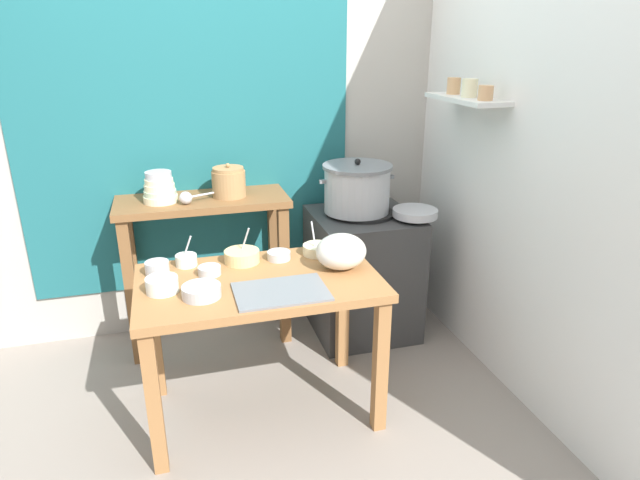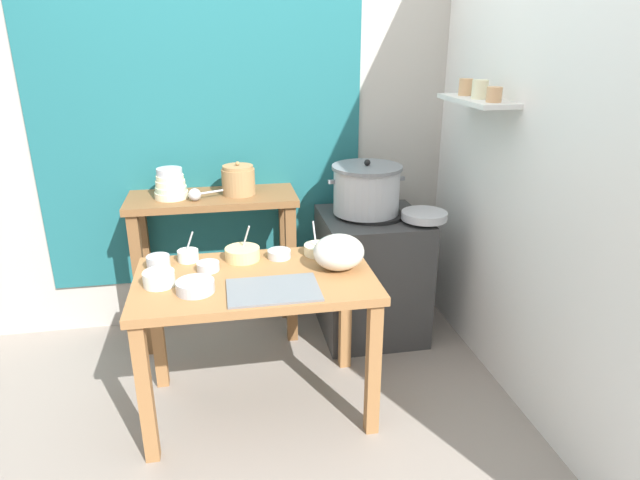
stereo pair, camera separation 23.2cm
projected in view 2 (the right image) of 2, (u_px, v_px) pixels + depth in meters
ground_plane at (248, 414)px, 2.71m from camera, size 9.00×9.00×0.00m
wall_back at (240, 117)px, 3.27m from camera, size 4.40×0.12×2.60m
wall_right at (520, 136)px, 2.67m from camera, size 0.30×3.20×2.60m
prep_table at (256, 298)px, 2.56m from camera, size 1.10×0.66×0.72m
back_shelf_table at (215, 232)px, 3.21m from camera, size 0.96×0.40×0.90m
stove_block at (371, 274)px, 3.36m from camera, size 0.60×0.61×0.78m
steamer_pot at (366, 189)px, 3.18m from camera, size 0.46×0.41×0.32m
clay_pot at (238, 180)px, 3.13m from camera, size 0.19×0.19×0.19m
bowl_stack_enamel at (171, 185)px, 3.06m from camera, size 0.19×0.19×0.17m
ladle at (197, 194)px, 3.03m from camera, size 0.27×0.14×0.07m
serving_tray at (273, 290)px, 2.37m from camera, size 0.40×0.28×0.01m
plastic_bag at (339, 252)px, 2.57m from camera, size 0.24×0.21×0.17m
wide_pan at (424, 216)px, 3.10m from camera, size 0.26×0.26×0.04m
prep_bowl_0 at (195, 286)px, 2.36m from camera, size 0.17×0.17×0.05m
prep_bowl_1 at (188, 255)px, 2.68m from camera, size 0.10×0.10×0.15m
prep_bowl_2 at (319, 249)px, 2.76m from camera, size 0.15×0.15×0.17m
prep_bowl_3 at (208, 266)px, 2.57m from camera, size 0.11×0.11×0.04m
prep_bowl_4 at (279, 254)px, 2.72m from camera, size 0.12×0.12×0.04m
prep_bowl_5 at (158, 262)px, 2.59m from camera, size 0.11×0.11×0.06m
prep_bowl_6 at (159, 278)px, 2.41m from camera, size 0.14×0.14×0.07m
prep_bowl_7 at (242, 253)px, 2.70m from camera, size 0.17×0.17×0.18m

